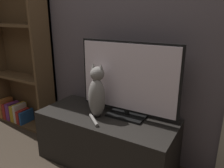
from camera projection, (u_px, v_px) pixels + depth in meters
The scene contains 5 objects.
wall_back at pixel (124, 21), 1.97m from camera, with size 4.80×0.05×2.60m.
tv_stand at pixel (106, 139), 2.03m from camera, with size 1.26×0.54×0.48m.
tv at pixel (128, 80), 1.86m from camera, with size 0.91×0.20×0.67m.
cat at pixel (97, 94), 1.89m from camera, with size 0.21×0.27×0.48m.
bookshelf at pixel (21, 59), 2.65m from camera, with size 0.87×0.28×1.87m.
Camera 1 is at (0.95, -0.60, 1.35)m, focal length 35.00 mm.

